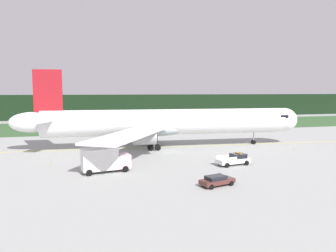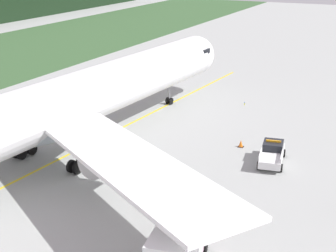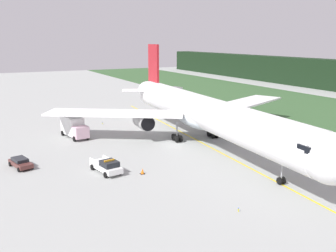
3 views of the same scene
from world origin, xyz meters
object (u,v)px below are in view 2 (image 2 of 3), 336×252
object	(u,v)px
catering_truck	(177,247)
apron_cone	(241,144)
airliner	(67,104)
ops_pickup_truck	(272,153)

from	to	relation	value
catering_truck	apron_cone	world-z (taller)	catering_truck
catering_truck	apron_cone	size ratio (longest dim) A/B	9.82
airliner	ops_pickup_truck	xyz separation A→B (m)	(6.70, -18.70, -4.25)
apron_cone	airliner	bearing A→B (deg)	121.98
ops_pickup_truck	apron_cone	bearing A→B (deg)	57.29
airliner	ops_pickup_truck	distance (m)	20.31
airliner	ops_pickup_truck	bearing A→B (deg)	-70.30
airliner	catering_truck	bearing A→B (deg)	-126.93
ops_pickup_truck	apron_cone	world-z (taller)	ops_pickup_truck
catering_truck	apron_cone	xyz separation A→B (m)	(22.81, 3.31, -1.52)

